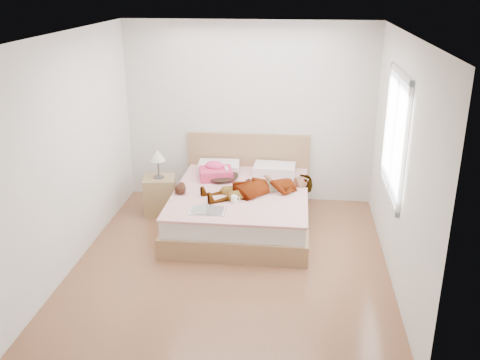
{
  "coord_description": "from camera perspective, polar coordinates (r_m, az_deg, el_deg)",
  "views": [
    {
      "loc": [
        0.72,
        -5.51,
        3.12
      ],
      "look_at": [
        0.0,
        0.85,
        0.7
      ],
      "focal_mm": 40.0,
      "sensor_mm": 36.0,
      "label": 1
    }
  ],
  "objects": [
    {
      "name": "ground",
      "position": [
        6.37,
        -0.87,
        -8.61
      ],
      "size": [
        4.0,
        4.0,
        0.0
      ],
      "primitive_type": "plane",
      "color": "#4F2A18",
      "rests_on": "ground"
    },
    {
      "name": "woman",
      "position": [
        6.94,
        2.21,
        -0.44
      ],
      "size": [
        1.64,
        1.25,
        0.21
      ],
      "primitive_type": "imported",
      "rotation": [
        0.0,
        0.0,
        -1.07
      ],
      "color": "white",
      "rests_on": "bed"
    },
    {
      "name": "hair",
      "position": [
        7.44,
        -1.91,
        0.51
      ],
      "size": [
        0.47,
        0.57,
        0.08
      ],
      "primitive_type": "ellipsoid",
      "rotation": [
        0.0,
        0.0,
        -0.03
      ],
      "color": "black",
      "rests_on": "bed"
    },
    {
      "name": "phone",
      "position": [
        7.34,
        -1.44,
        1.24
      ],
      "size": [
        0.07,
        0.09,
        0.05
      ],
      "primitive_type": "cube",
      "rotation": [
        0.44,
        0.0,
        0.5
      ],
      "color": "silver",
      "rests_on": "bed"
    },
    {
      "name": "room_shell",
      "position": [
        6.12,
        16.2,
        4.54
      ],
      "size": [
        4.0,
        4.0,
        4.0
      ],
      "color": "white",
      "rests_on": "ground"
    },
    {
      "name": "bed",
      "position": [
        7.17,
        0.17,
        -2.65
      ],
      "size": [
        1.8,
        2.08,
        1.0
      ],
      "color": "#8C6240",
      "rests_on": "ground"
    },
    {
      "name": "towel",
      "position": [
        7.42,
        -2.63,
        0.88
      ],
      "size": [
        0.52,
        0.45,
        0.23
      ],
      "color": "#EE406D",
      "rests_on": "bed"
    },
    {
      "name": "magazine",
      "position": [
        6.41,
        -3.51,
        -3.27
      ],
      "size": [
        0.44,
        0.3,
        0.03
      ],
      "color": "white",
      "rests_on": "bed"
    },
    {
      "name": "coffee_mug",
      "position": [
        6.63,
        -0.61,
        -2.03
      ],
      "size": [
        0.12,
        0.09,
        0.09
      ],
      "color": "white",
      "rests_on": "bed"
    },
    {
      "name": "plush_toy",
      "position": [
        6.95,
        -6.36,
        -0.88
      ],
      "size": [
        0.16,
        0.23,
        0.13
      ],
      "color": "black",
      "rests_on": "bed"
    },
    {
      "name": "nightstand",
      "position": [
        7.57,
        -8.56,
        -1.31
      ],
      "size": [
        0.5,
        0.46,
        0.93
      ],
      "color": "olive",
      "rests_on": "ground"
    }
  ]
}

